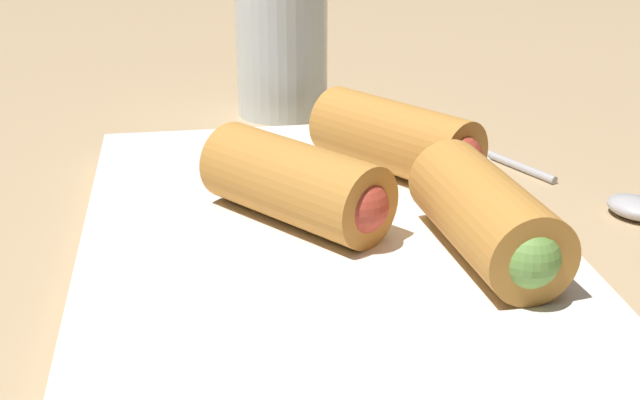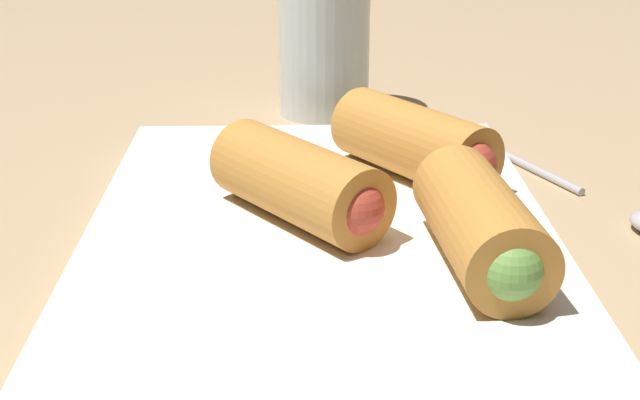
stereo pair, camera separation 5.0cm
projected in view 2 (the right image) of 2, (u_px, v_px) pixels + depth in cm
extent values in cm
cube|color=tan|center=(287.00, 245.00, 48.11)|extent=(180.00, 140.00, 2.00)
cube|color=white|center=(320.00, 247.00, 44.25)|extent=(32.44, 22.32, 1.20)
cube|color=white|center=(320.00, 233.00, 43.96)|extent=(33.74, 23.21, 0.30)
cylinder|color=#C68438|center=(414.00, 141.00, 50.09)|extent=(10.38, 9.15, 4.08)
sphere|color=#B23D2D|center=(470.00, 163.00, 46.93)|extent=(2.65, 2.65, 2.65)
cylinder|color=#C68438|center=(299.00, 181.00, 44.43)|extent=(10.28, 9.34, 4.08)
sphere|color=#B23D2D|center=(357.00, 208.00, 41.36)|extent=(2.65, 2.65, 2.65)
cylinder|color=#C68438|center=(481.00, 224.00, 39.65)|extent=(10.21, 4.96, 4.08)
sphere|color=#6B9E47|center=(511.00, 268.00, 35.68)|extent=(2.65, 2.65, 2.65)
cylinder|color=#B2B2B7|center=(513.00, 159.00, 57.06)|extent=(11.74, 5.92, 0.50)
cylinder|color=silver|center=(324.00, 28.00, 64.76)|extent=(6.70, 6.70, 12.81)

